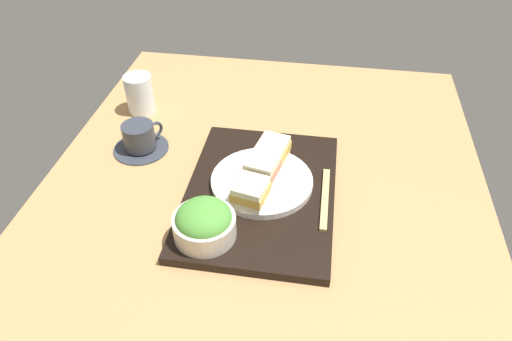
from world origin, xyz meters
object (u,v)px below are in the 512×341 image
Objects in this scene: sandwich_plate at (262,181)px; chopsticks_pair at (325,198)px; drinking_glass at (140,94)px; coffee_cup at (140,139)px; sandwich_near at (251,192)px; sandwich_middle at (262,169)px; sandwich_far at (273,150)px; salad_bowl at (204,222)px.

sandwich_plate is 14.16cm from chopsticks_pair.
drinking_glass is (27.49, 37.55, 2.39)cm from sandwich_plate.
chopsticks_pair is 1.38× the size of coffee_cup.
sandwich_plate is 2.80× the size of sandwich_near.
sandwich_middle is at bearing -0.45° from sandwich_plate.
coffee_cup reaches higher than sandwich_plate.
chopsticks_pair is 59.78cm from drinking_glass.
sandwich_plate is at bearing -108.42° from coffee_cup.
salad_bowl is at bearing 157.11° from sandwich_far.
sandwich_near is 0.59× the size of coffee_cup.
salad_bowl reaches higher than sandwich_plate.
sandwich_middle is at bearing -10.45° from sandwich_near.
sandwich_plate is 8.04cm from sandwich_far.
sandwich_far is at bearing -10.45° from sandwich_near.
chopsticks_pair is at bearing -128.91° from sandwich_far.
coffee_cup is (10.58, 31.77, -3.21)cm from sandwich_middle.
drinking_glass is (34.70, 36.22, -0.76)cm from sandwich_near.
sandwich_far reaches higher than sandwich_plate.
chopsticks_pair is at bearing -120.58° from drinking_glass.
sandwich_middle reaches higher than sandwich_near.
coffee_cup is at bearing -161.14° from drinking_glass.
sandwich_far is 43.85cm from drinking_glass.
sandwich_near is at bearing 169.55° from sandwich_plate.
sandwich_middle is 0.77× the size of drinking_glass.
sandwich_far reaches higher than chopsticks_pair.
sandwich_middle is at bearing -108.42° from coffee_cup.
sandwich_far is (7.22, -1.33, 3.27)cm from sandwich_plate.
coffee_cup is at bearing 71.58° from sandwich_plate.
sandwich_near is at bearing 169.55° from sandwich_middle.
sandwich_middle is at bearing -27.72° from salad_bowl.
drinking_glass is (30.38, 51.41, 2.78)cm from chopsticks_pair.
coffee_cup is (13.47, 45.63, 0.67)cm from chopsticks_pair.
coffee_cup is at bearing 73.55° from chopsticks_pair.
sandwich_far is (7.22, -1.33, -0.23)cm from sandwich_middle.
sandwich_near reaches higher than coffee_cup.
chopsticks_pair is (-2.89, -13.86, -0.39)cm from sandwich_plate.
salad_bowl is 35.74cm from coffee_cup.
sandwich_far reaches higher than coffee_cup.
sandwich_plate is at bearing -27.72° from salad_bowl.
coffee_cup is at bearing 84.20° from sandwich_far.
coffee_cup is at bearing 71.58° from sandwich_middle.
salad_bowl reaches higher than sandwich_near.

